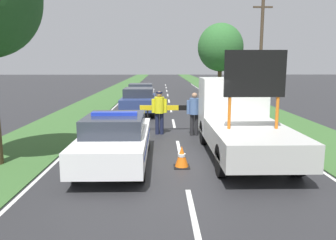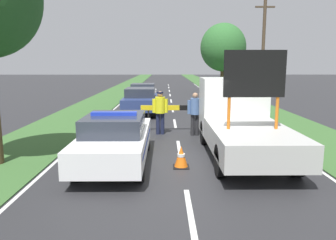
{
  "view_description": "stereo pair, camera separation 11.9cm",
  "coord_description": "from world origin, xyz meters",
  "views": [
    {
      "loc": [
        -0.62,
        -9.89,
        2.94
      ],
      "look_at": [
        -0.4,
        0.76,
        1.1
      ],
      "focal_mm": 35.0,
      "sensor_mm": 36.0,
      "label": 1
    },
    {
      "loc": [
        -0.5,
        -9.89,
        2.94
      ],
      "look_at": [
        -0.4,
        0.76,
        1.1
      ],
      "focal_mm": 35.0,
      "sensor_mm": 36.0,
      "label": 2
    }
  ],
  "objects": [
    {
      "name": "queued_car_hatch_blue",
      "position": [
        -1.93,
        9.24,
        0.81
      ],
      "size": [
        1.87,
        4.29,
        1.54
      ],
      "rotation": [
        0.0,
        0.0,
        3.14
      ],
      "color": "navy",
      "rests_on": "ground"
    },
    {
      "name": "utility_pole",
      "position": [
        5.64,
        10.89,
        3.65
      ],
      "size": [
        1.2,
        0.2,
        7.06
      ],
      "color": "#473828",
      "rests_on": "ground"
    },
    {
      "name": "pedestrian_civilian",
      "position": [
        0.74,
        3.38,
        1.04
      ],
      "size": [
        0.64,
        0.4,
        1.77
      ],
      "rotation": [
        0.0,
        0.0,
        -0.19
      ],
      "color": "#232326",
      "rests_on": "ground"
    },
    {
      "name": "lane_markings",
      "position": [
        0.0,
        11.82,
        0.0
      ],
      "size": [
        7.73,
        53.83,
        0.01
      ],
      "color": "silver",
      "rests_on": "ground"
    },
    {
      "name": "police_officer",
      "position": [
        -0.7,
        3.64,
        1.08
      ],
      "size": [
        0.65,
        0.41,
        1.81
      ],
      "rotation": [
        0.0,
        0.0,
        2.89
      ],
      "color": "#191E38",
      "rests_on": "ground"
    },
    {
      "name": "grass_verge_right",
      "position": [
        5.51,
        20.0,
        0.01
      ],
      "size": [
        3.19,
        120.0,
        0.03
      ],
      "color": "#38602D",
      "rests_on": "ground"
    },
    {
      "name": "queued_car_sedan_silver",
      "position": [
        -2.12,
        14.63,
        0.78
      ],
      "size": [
        1.93,
        3.93,
        1.47
      ],
      "rotation": [
        0.0,
        0.0,
        3.14
      ],
      "color": "#B2B2B7",
      "rests_on": "ground"
    },
    {
      "name": "roadside_tree_near_right",
      "position": [
        5.54,
        24.59,
        4.59
      ],
      "size": [
        4.68,
        4.68,
        7.06
      ],
      "color": "#4C3823",
      "rests_on": "ground"
    },
    {
      "name": "work_truck",
      "position": [
        1.96,
        0.66,
        1.14
      ],
      "size": [
        2.24,
        5.6,
        3.31
      ],
      "rotation": [
        0.0,
        0.0,
        3.11
      ],
      "color": "white",
      "rests_on": "ground"
    },
    {
      "name": "traffic_cone_near_police",
      "position": [
        -2.87,
        4.82,
        0.3
      ],
      "size": [
        0.43,
        0.43,
        0.6
      ],
      "color": "black",
      "rests_on": "ground"
    },
    {
      "name": "traffic_cone_centre_front",
      "position": [
        -3.06,
        3.67,
        0.35
      ],
      "size": [
        0.51,
        0.51,
        0.7
      ],
      "color": "black",
      "rests_on": "ground"
    },
    {
      "name": "traffic_cone_behind_barrier",
      "position": [
        -0.04,
        -0.86,
        0.31
      ],
      "size": [
        0.46,
        0.46,
        0.63
      ],
      "color": "black",
      "rests_on": "ground"
    },
    {
      "name": "traffic_cone_near_truck",
      "position": [
        2.36,
        3.53,
        0.34
      ],
      "size": [
        0.51,
        0.51,
        0.7
      ],
      "color": "black",
      "rests_on": "ground"
    },
    {
      "name": "grass_verge_left",
      "position": [
        -5.51,
        20.0,
        0.01
      ],
      "size": [
        3.19,
        120.0,
        0.03
      ],
      "color": "#38602D",
      "rests_on": "ground"
    },
    {
      "name": "ground_plane",
      "position": [
        0.0,
        0.0,
        0.0
      ],
      "size": [
        160.0,
        160.0,
        0.0
      ],
      "primitive_type": "plane",
      "color": "#28282B"
    },
    {
      "name": "police_car",
      "position": [
        -1.96,
        -0.49,
        0.76
      ],
      "size": [
        1.86,
        4.87,
        1.58
      ],
      "rotation": [
        0.0,
        0.0,
        -0.06
      ],
      "color": "white",
      "rests_on": "ground"
    },
    {
      "name": "road_barrier",
      "position": [
        0.13,
        4.19,
        0.97
      ],
      "size": [
        3.36,
        0.08,
        1.15
      ],
      "rotation": [
        0.0,
        0.0,
        -0.11
      ],
      "color": "black",
      "rests_on": "ground"
    }
  ]
}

